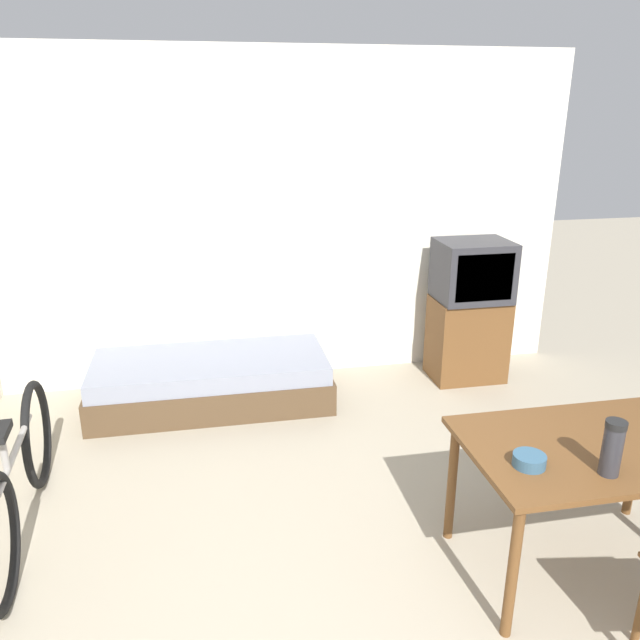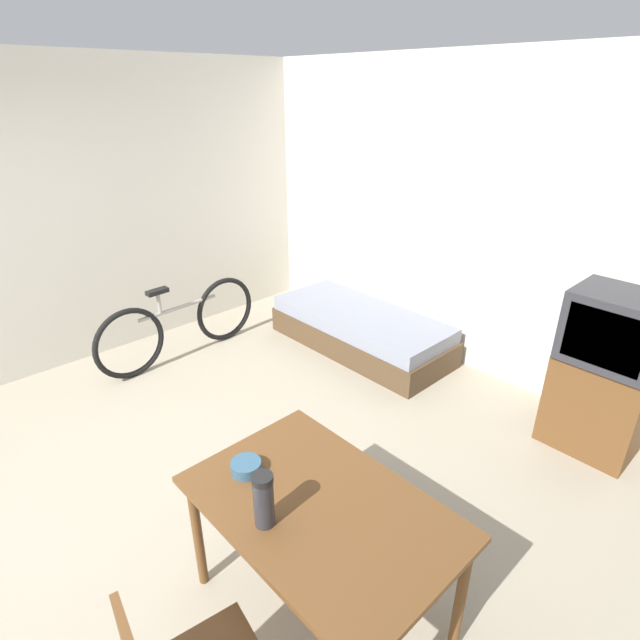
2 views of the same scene
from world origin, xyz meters
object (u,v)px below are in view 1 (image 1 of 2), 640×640
Objects in this scene: tv at (469,310)px; mate_bowl at (529,460)px; daybed at (211,381)px; bicycle at (20,479)px; thermos_flask at (613,445)px; dining_table at (591,459)px.

tv reaches higher than mate_bowl.
daybed is 2.23m from tv.
bicycle is at bearing -155.11° from tv.
mate_bowl is (-0.80, -2.44, 0.13)m from tv.
bicycle is 6.54× the size of thermos_flask.
mate_bowl reaches higher than dining_table.
daybed is 2.89m from dining_table.
daybed is 1.08× the size of bicycle.
bicycle is (-2.85, 0.82, -0.29)m from dining_table.
thermos_flask is at bearing -110.15° from dining_table.
bicycle is 11.49× the size of mate_bowl.
thermos_flask is (-0.48, -2.57, 0.25)m from tv.
tv is 0.98× the size of dining_table.
bicycle is at bearing -126.94° from daybed.
daybed is at bearing 120.59° from mate_bowl.
daybed is at bearing 53.06° from bicycle.
mate_bowl is at bearing -59.41° from daybed.
thermos_flask is (1.70, -2.47, 0.67)m from daybed.
tv reaches higher than dining_table.
dining_table is 0.72× the size of bicycle.
tv is at bearing 80.37° from dining_table.
daybed is 1.51× the size of dining_table.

